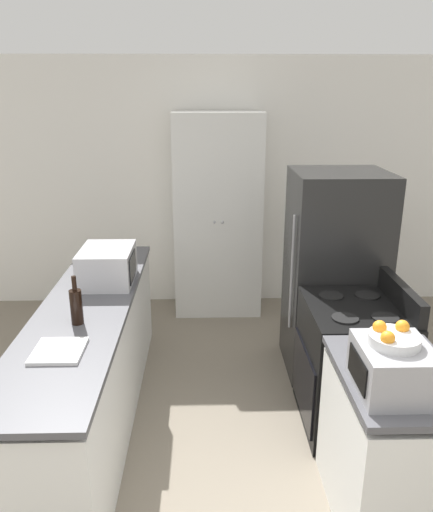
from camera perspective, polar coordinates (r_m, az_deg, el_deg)
The scene contains 11 objects.
wall_back at distance 5.36m, azimuth -0.45°, elevation 8.08°, with size 7.00×0.06×2.60m.
counter_left at distance 3.68m, azimuth -14.21°, elevation -12.01°, with size 0.60×2.65×0.89m.
counter_right at distance 3.02m, azimuth 19.22°, elevation -20.03°, with size 0.60×0.85×0.89m.
pantry_cabinet at distance 5.14m, azimuth 0.14°, elevation 4.60°, with size 0.89×0.51×2.07m.
stove at distance 3.66m, azimuth 15.14°, elevation -11.90°, with size 0.66×0.76×1.05m.
refrigerator at distance 4.18m, azimuth 13.26°, elevation -2.03°, with size 0.76×0.70×1.67m.
microwave at distance 3.80m, azimuth -12.34°, elevation -1.05°, with size 0.39×0.49×0.26m.
wine_bottle at distance 3.18m, azimuth -15.73°, elevation -5.49°, with size 0.08×0.08×0.31m.
toaster_oven at distance 2.55m, azimuth 19.49°, elevation -12.05°, with size 0.34×0.38×0.24m.
fruit_bowl at distance 2.50m, azimuth 19.55°, elevation -8.77°, with size 0.24×0.24×0.10m.
cutting_board at distance 2.92m, azimuth -17.59°, elevation -10.30°, with size 0.27×0.29×0.02m.
Camera 1 is at (-0.09, -1.67, 2.26)m, focal length 35.00 mm.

